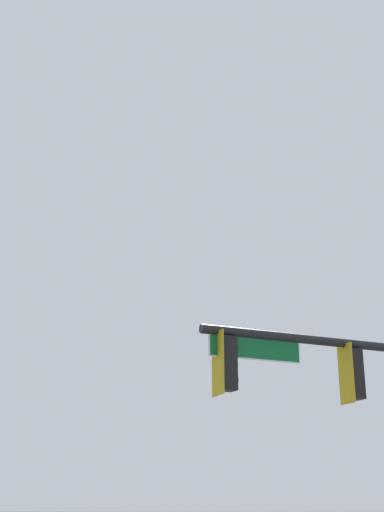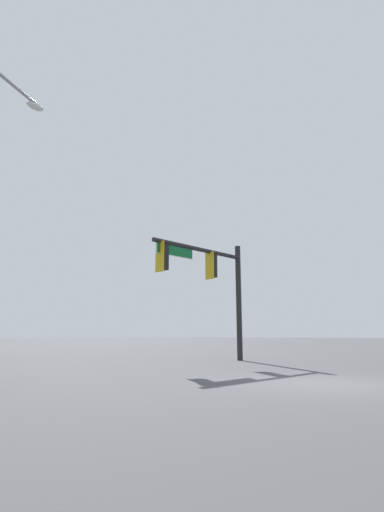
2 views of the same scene
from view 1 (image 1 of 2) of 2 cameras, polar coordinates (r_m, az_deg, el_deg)
signal_pole_near at (r=16.14m, az=13.04°, el=-10.99°), size 5.75×0.93×5.71m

